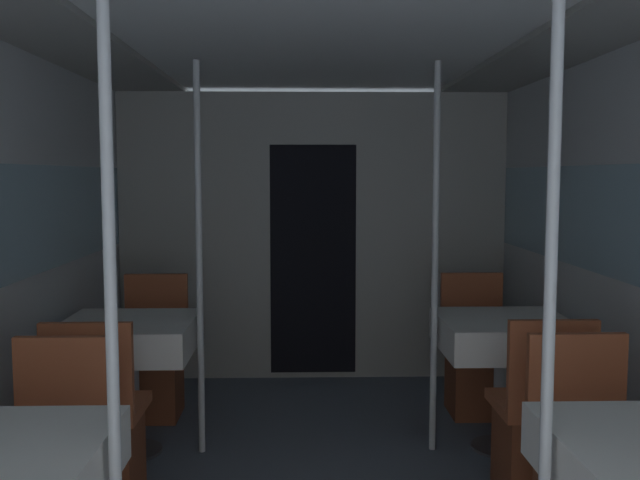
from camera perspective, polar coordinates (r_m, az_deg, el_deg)
ceiling_panel at (r=3.24m, az=0.11°, el=16.82°), size 2.94×6.55×0.07m
bulkhead_far at (r=5.36m, az=-0.57°, el=0.22°), size 2.88×0.09×2.14m
support_pole_left_0 at (r=2.18m, az=-16.32°, el=-7.26°), size 0.04×0.04×2.14m
dining_table_left_1 at (r=4.08m, az=-15.06°, el=-7.81°), size 0.71×0.71×0.74m
chair_left_near_1 at (r=3.61m, az=-17.23°, el=-15.20°), size 0.41×0.41×0.89m
chair_left_far_1 at (r=4.73m, az=-13.24°, el=-10.20°), size 0.41×0.41×0.89m
support_pole_left_1 at (r=3.93m, az=-9.64°, el=-1.63°), size 0.04×0.04×2.14m
support_pole_right_0 at (r=2.24m, az=17.85°, el=-7.01°), size 0.04×0.04×2.14m
dining_table_right_1 at (r=4.12m, az=14.50°, el=-7.65°), size 0.71×0.71×0.74m
chair_right_near_1 at (r=3.67m, az=17.06°, el=-14.89°), size 0.41×0.41×0.89m
chair_right_far_1 at (r=4.77m, az=12.39°, el=-10.05°), size 0.41×0.41×0.89m
support_pole_right_1 at (r=3.96m, az=9.18°, el=-1.57°), size 0.04×0.04×2.14m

